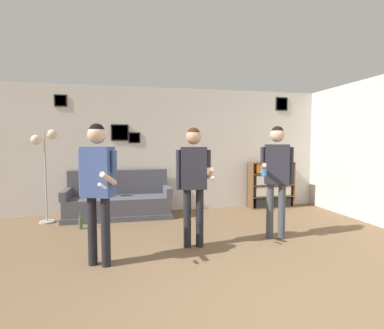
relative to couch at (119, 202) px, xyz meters
The scene contains 10 objects.
ground_plane 4.30m from the couch, 69.84° to the right, with size 20.00×20.00×0.00m, color brown.
wall_back 1.86m from the couch, 15.59° to the left, with size 8.61×0.08×2.70m.
couch is the anchor object (origin of this frame).
bookshelf 3.47m from the couch, ahead, with size 1.05×0.30×1.06m.
floor_lamp 1.67m from the couch, behind, with size 0.47×0.28×1.75m.
person_player_foreground_left 2.57m from the couch, 93.78° to the right, with size 0.46×0.58×1.73m.
person_player_foreground_center 2.45m from the couch, 61.63° to the right, with size 0.50×0.49×1.72m.
person_watcher_holding_cup 3.22m from the couch, 38.32° to the right, with size 0.58×0.39×1.76m.
bottle_on_floor 1.00m from the couch, 129.79° to the right, with size 0.07×0.07×0.30m.
drinking_cup 3.55m from the couch, ahead, with size 0.08×0.08×0.10m.
Camera 1 is at (-1.28, -2.16, 1.49)m, focal length 28.00 mm.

